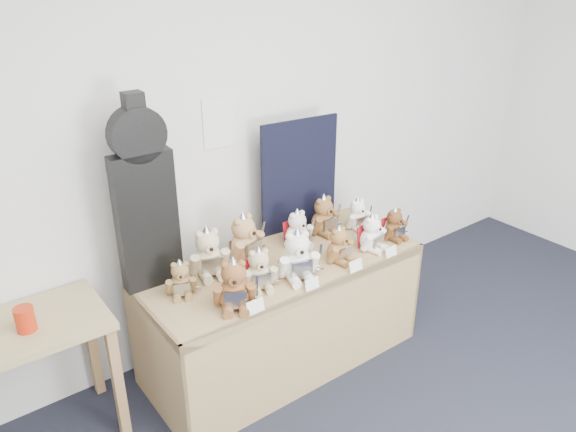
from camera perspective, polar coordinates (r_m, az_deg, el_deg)
room_shell at (r=3.32m, az=-7.01°, el=9.38°), size 6.00×6.00×6.00m
display_table at (r=3.32m, az=0.08°, el=-7.47°), size 1.68×0.71×0.70m
side_table at (r=3.06m, az=-25.94°, el=-12.26°), size 0.89×0.51×0.73m
guitar_case at (r=2.96m, az=-14.39°, el=1.91°), size 0.32×0.10×1.05m
navy_board at (r=3.56m, az=1.16°, el=4.14°), size 0.55×0.07×0.73m
red_cup at (r=2.93m, az=-25.15°, el=-9.47°), size 0.09×0.09×0.12m
teddy_front_far_left at (r=2.86m, az=-5.48°, el=-7.11°), size 0.24×0.24×0.30m
teddy_front_left at (r=3.01m, az=-2.95°, el=-5.55°), size 0.21×0.20×0.26m
teddy_front_centre at (r=3.08m, az=0.98°, el=-4.20°), size 0.26×0.25×0.32m
teddy_front_right at (r=3.28m, az=5.22°, el=-3.05°), size 0.20×0.17×0.24m
teddy_front_far_right at (r=3.43m, az=8.52°, el=-1.84°), size 0.21×0.19×0.25m
teddy_front_end at (r=3.58m, az=10.76°, el=-0.95°), size 0.19×0.15×0.23m
teddy_back_left at (r=3.15m, az=-8.09°, el=-3.86°), size 0.26×0.23×0.32m
teddy_back_centre_left at (r=3.26m, az=-4.41°, el=-2.47°), size 0.28×0.25×0.33m
teddy_back_centre_right at (r=3.43m, az=0.99°, el=-1.45°), size 0.21×0.17×0.26m
teddy_back_right at (r=3.59m, az=3.68°, el=-0.08°), size 0.23×0.19×0.28m
teddy_back_end at (r=3.68m, az=7.08°, el=0.08°), size 0.19×0.16×0.23m
teddy_back_far_left at (r=3.01m, az=-10.83°, el=-6.40°), size 0.18×0.18×0.22m
entry_card_a at (r=2.84m, az=-3.33°, el=-9.17°), size 0.10×0.02×0.07m
entry_card_b at (r=3.03m, az=2.46°, el=-6.91°), size 0.09×0.02×0.06m
entry_card_c at (r=3.21m, az=6.90°, el=-5.03°), size 0.09×0.02×0.07m
entry_card_d at (r=3.39m, az=10.43°, el=-3.58°), size 0.09×0.02×0.06m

